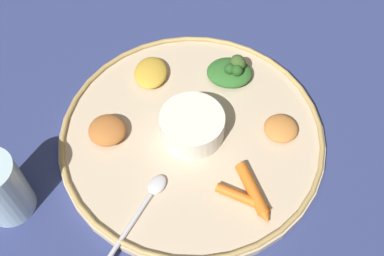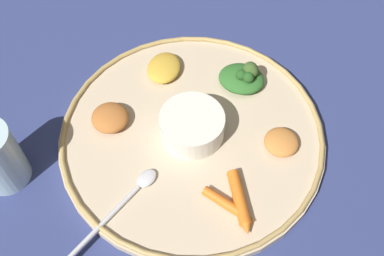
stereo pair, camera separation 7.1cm
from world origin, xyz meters
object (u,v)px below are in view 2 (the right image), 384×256
(center_bowl, at_px, (192,125))
(greens_pile, at_px, (243,77))
(spoon, at_px, (125,200))
(carrot_outer, at_px, (240,201))
(carrot_near_spoon, at_px, (228,205))

(center_bowl, bearing_deg, greens_pile, -168.28)
(spoon, xyz_separation_m, carrot_outer, (-0.13, 0.10, 0.00))
(greens_pile, distance_m, carrot_outer, 0.22)
(greens_pile, height_order, carrot_outer, greens_pile)
(spoon, bearing_deg, center_bowl, -167.26)
(spoon, xyz_separation_m, greens_pile, (-0.28, -0.06, 0.01))
(center_bowl, distance_m, spoon, 0.15)
(center_bowl, bearing_deg, spoon, 12.74)
(center_bowl, distance_m, carrot_near_spoon, 0.14)
(spoon, height_order, carrot_near_spoon, carrot_near_spoon)
(center_bowl, height_order, greens_pile, greens_pile)
(greens_pile, distance_m, carrot_near_spoon, 0.23)
(greens_pile, bearing_deg, carrot_outer, 47.49)
(spoon, distance_m, carrot_outer, 0.16)
(center_bowl, xyz_separation_m, spoon, (0.15, 0.03, -0.02))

